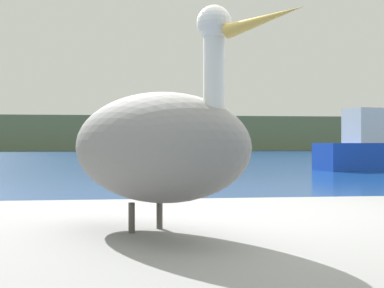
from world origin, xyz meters
TOP-DOWN VIEW (x-y plane):
  - hillside_backdrop at (0.00, 80.60)m, footprint 140.00×16.29m
  - pelican at (-0.66, -0.67)m, footprint 1.07×1.24m
  - fishing_boat_teal at (-0.48, 38.97)m, footprint 7.38×5.15m
  - fishing_boat_blue at (10.03, 19.08)m, footprint 5.42×2.75m

SIDE VIEW (x-z plane):
  - fishing_boat_teal at x=-0.48m, z-range -1.47..3.22m
  - fishing_boat_blue at x=10.03m, z-range -1.27..3.21m
  - pelican at x=-0.66m, z-range 0.78..1.76m
  - hillside_backdrop at x=0.00m, z-range 0.00..5.40m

